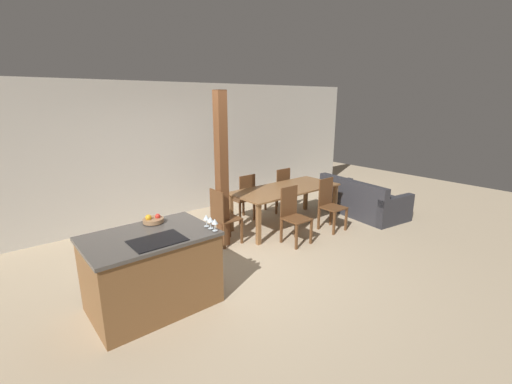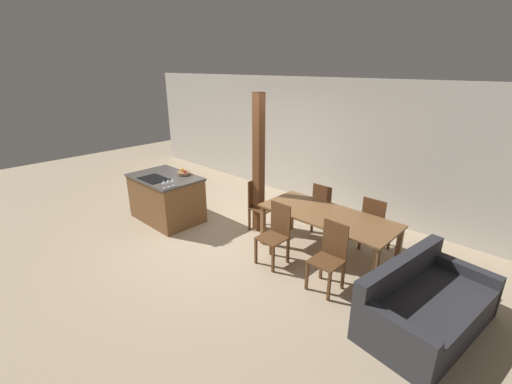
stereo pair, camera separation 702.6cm
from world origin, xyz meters
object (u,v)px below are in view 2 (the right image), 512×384
object	(u,v)px
fruit_bowl	(184,173)
wine_glass_near	(164,182)
dining_chair_far_left	(324,208)
dining_chair_head_end	(260,204)
kitchen_island	(167,198)
dining_chair_near_right	(330,256)
wine_glass_far	(173,180)
wine_glass_middle	(168,181)
dining_table	(327,219)
dining_chair_far_right	(375,224)
dining_chair_near_left	(276,233)
timber_post	(259,165)
couch	(425,307)

from	to	relation	value
fruit_bowl	wine_glass_near	distance (m)	0.84
dining_chair_far_left	dining_chair_head_end	world-z (taller)	same
kitchen_island	dining_chair_head_end	world-z (taller)	dining_chair_head_end
wine_glass_near	dining_chair_near_right	distance (m)	3.07
wine_glass_near	wine_glass_far	distance (m)	0.18
wine_glass_middle	dining_table	distance (m)	2.80
dining_chair_far_left	dining_chair_head_end	bearing A→B (deg)	35.06
kitchen_island	dining_chair_far_left	bearing A→B (deg)	32.09
fruit_bowl	dining_chair_far_left	xyz separation A→B (m)	(2.42, 1.32, -0.45)
wine_glass_middle	dining_chair_far_right	distance (m)	3.57
dining_chair_near_left	dining_chair_head_end	world-z (taller)	same
dining_chair_near_right	timber_post	size ratio (longest dim) A/B	0.38
dining_chair_near_left	couch	distance (m)	2.23
couch	fruit_bowl	bearing A→B (deg)	98.71
fruit_bowl	wine_glass_near	bearing A→B (deg)	-58.81
dining_chair_near_left	dining_chair_far_right	bearing A→B (deg)	54.62
wine_glass_near	couch	bearing A→B (deg)	10.78
fruit_bowl	dining_chair_far_left	size ratio (longest dim) A/B	0.26
dining_chair_far_right	dining_chair_head_end	xyz separation A→B (m)	(-1.94, -0.68, 0.00)
dining_chair_far_left	timber_post	xyz separation A→B (m)	(-0.98, -0.70, 0.76)
kitchen_island	wine_glass_near	xyz separation A→B (m)	(0.63, -0.40, 0.57)
wine_glass_near	dining_table	bearing A→B (deg)	28.74
wine_glass_far	dining_chair_head_end	xyz separation A→B (m)	(1.02, 1.17, -0.53)
wine_glass_middle	dining_chair_far_left	bearing A→B (deg)	44.39
dining_table	dining_chair_near_left	distance (m)	0.85
dining_chair_far_left	dining_chair_head_end	distance (m)	1.19
wine_glass_near	dining_table	world-z (taller)	wine_glass_near
dining_chair_near_left	timber_post	xyz separation A→B (m)	(-0.98, 0.66, 0.76)
kitchen_island	dining_chair_far_right	xyz separation A→B (m)	(3.58, 1.64, 0.04)
wine_glass_near	couch	xyz separation A→B (m)	(4.20, 0.80, -0.76)
kitchen_island	couch	world-z (taller)	kitchen_island
wine_glass_near	timber_post	world-z (taller)	timber_post
dining_table	dining_chair_near_left	bearing A→B (deg)	-125.38
wine_glass_far	timber_post	world-z (taller)	timber_post
dining_chair_near_left	dining_chair_far_left	bearing A→B (deg)	90.00
wine_glass_far	wine_glass_near	bearing A→B (deg)	-90.00
wine_glass_middle	dining_chair_near_left	xyz separation A→B (m)	(1.99, 0.58, -0.53)
wine_glass_middle	dining_chair_head_end	bearing A→B (deg)	51.20
dining_chair_near_right	couch	distance (m)	1.27
fruit_bowl	wine_glass_far	size ratio (longest dim) A/B	1.73
fruit_bowl	wine_glass_far	xyz separation A→B (m)	(0.43, -0.53, 0.08)
dining_chair_head_end	dining_chair_far_left	bearing A→B (deg)	-54.94
wine_glass_middle	dining_chair_far_right	xyz separation A→B (m)	(2.95, 1.94, -0.53)
dining_chair_far_right	couch	distance (m)	1.77
dining_chair_far_right	kitchen_island	bearing A→B (deg)	24.59
fruit_bowl	dining_chair_head_end	size ratio (longest dim) A/B	0.26
dining_chair_far_left	dining_chair_far_right	xyz separation A→B (m)	(0.97, 0.00, 0.00)
dining_chair_far_right	timber_post	world-z (taller)	timber_post
dining_chair_head_end	timber_post	world-z (taller)	timber_post
fruit_bowl	dining_chair_head_end	distance (m)	1.65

